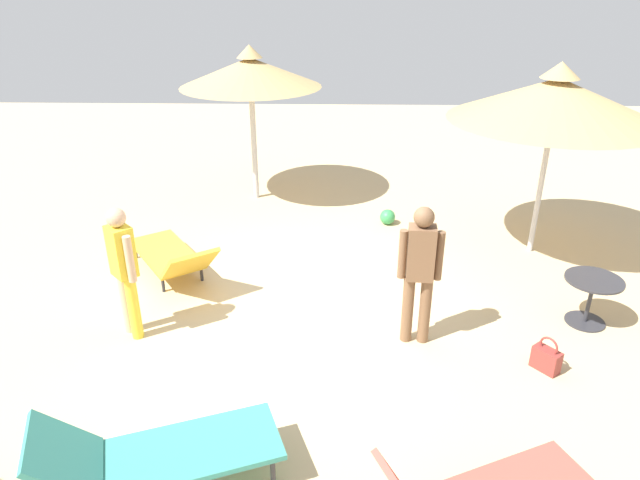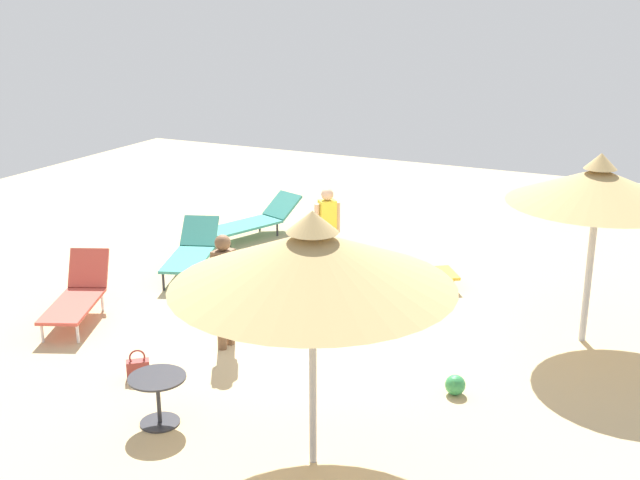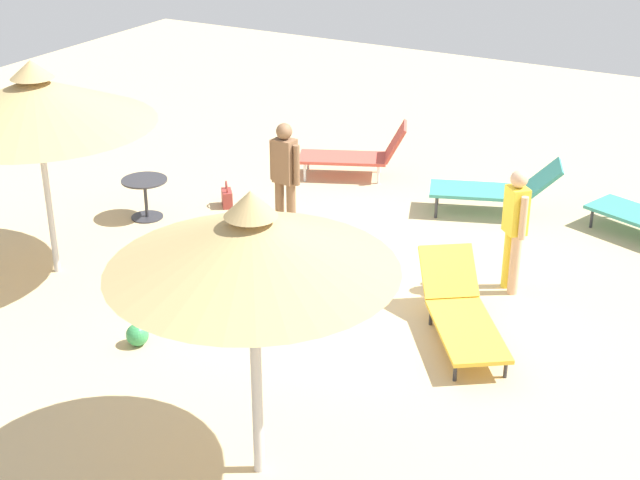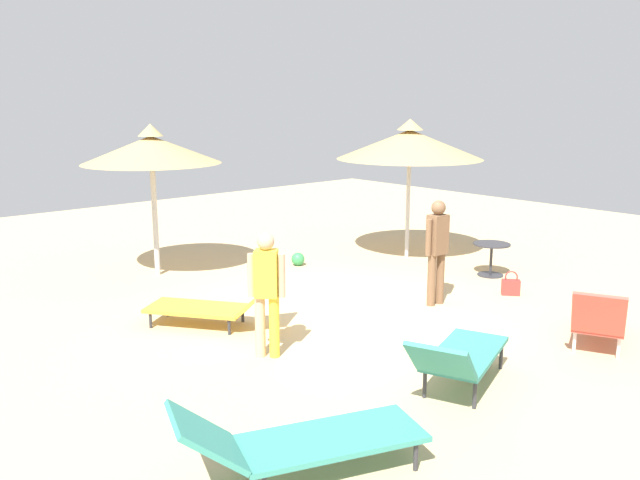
% 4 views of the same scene
% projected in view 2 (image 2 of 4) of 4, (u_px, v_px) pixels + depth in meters
% --- Properties ---
extents(ground, '(24.00, 24.00, 0.10)m').
position_uv_depth(ground, '(317.00, 325.00, 12.12)').
color(ground, tan).
extents(parasol_umbrella_center, '(2.91, 2.91, 2.81)m').
position_uv_depth(parasol_umbrella_center, '(312.00, 259.00, 7.84)').
color(parasol_umbrella_center, '#B2B2B7').
rests_on(parasol_umbrella_center, ground).
extents(parasol_umbrella_front, '(2.47, 2.47, 2.76)m').
position_uv_depth(parasol_umbrella_front, '(598.00, 186.00, 10.80)').
color(parasol_umbrella_front, '#B2B2B7').
rests_on(parasol_umbrella_front, ground).
extents(lounge_chair_far_right, '(1.84, 1.26, 0.92)m').
position_uv_depth(lounge_chair_far_right, '(78.00, 294.00, 12.10)').
color(lounge_chair_far_right, '#CC4C3F').
rests_on(lounge_chair_far_right, ground).
extents(lounge_chair_far_left, '(1.65, 1.96, 0.75)m').
position_uv_depth(lounge_chair_far_left, '(397.00, 272.00, 13.33)').
color(lounge_chair_far_left, gold).
rests_on(lounge_chair_far_left, ground).
extents(lounge_chair_near_right, '(2.00, 1.27, 0.84)m').
position_uv_depth(lounge_chair_near_right, '(191.00, 251.00, 14.08)').
color(lounge_chair_near_right, teal).
rests_on(lounge_chair_near_right, ground).
extents(lounge_chair_edge, '(2.29, 1.39, 0.76)m').
position_uv_depth(lounge_chair_edge, '(254.00, 220.00, 16.23)').
color(lounge_chair_edge, teal).
rests_on(lounge_chair_edge, ground).
extents(person_standing_near_left, '(0.48, 0.24, 1.67)m').
position_uv_depth(person_standing_near_left, '(224.00, 283.00, 11.01)').
color(person_standing_near_left, brown).
rests_on(person_standing_near_left, ground).
extents(person_standing_back, '(0.36, 0.36, 1.60)m').
position_uv_depth(person_standing_back, '(327.00, 227.00, 13.84)').
color(person_standing_back, yellow).
rests_on(person_standing_back, ground).
extents(handbag, '(0.30, 0.32, 0.41)m').
position_uv_depth(handbag, '(138.00, 368.00, 10.31)').
color(handbag, maroon).
rests_on(handbag, ground).
extents(side_table_round, '(0.67, 0.67, 0.60)m').
position_uv_depth(side_table_round, '(158.00, 391.00, 9.15)').
color(side_table_round, '#2D2D33').
rests_on(side_table_round, ground).
extents(beach_ball, '(0.26, 0.26, 0.26)m').
position_uv_depth(beach_ball, '(455.00, 385.00, 9.91)').
color(beach_ball, '#338C4C').
rests_on(beach_ball, ground).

